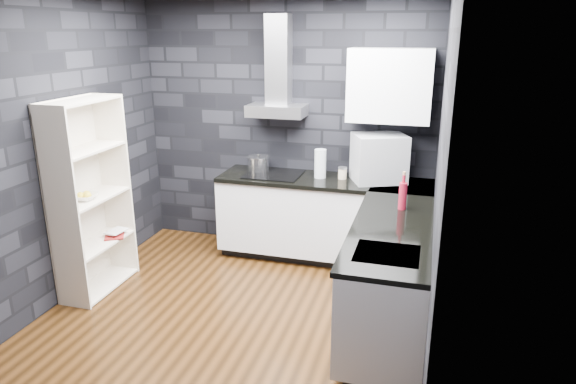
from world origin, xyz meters
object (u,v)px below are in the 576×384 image
at_px(storage_jar, 342,174).
at_px(red_bottle, 403,196).
at_px(appliance_garage, 379,159).
at_px(fruit_bowl, 85,197).
at_px(glass_vase, 320,164).
at_px(utensil_crock, 361,173).
at_px(bookshelf, 91,198).
at_px(pot, 258,164).

distance_m(storage_jar, red_bottle, 1.03).
relative_size(appliance_garage, fruit_bowl, 2.30).
bearing_deg(glass_vase, appliance_garage, 3.57).
xyz_separation_m(utensil_crock, appliance_garage, (0.18, -0.06, 0.17)).
relative_size(glass_vase, bookshelf, 0.17).
bearing_deg(glass_vase, bookshelf, -146.33).
xyz_separation_m(storage_jar, bookshelf, (-2.10, -1.26, -0.05)).
bearing_deg(appliance_garage, glass_vase, 159.91).
bearing_deg(appliance_garage, fruit_bowl, -174.76).
bearing_deg(bookshelf, storage_jar, 28.97).
height_order(appliance_garage, bookshelf, bookshelf).
bearing_deg(fruit_bowl, pot, 49.77).
xyz_separation_m(pot, bookshelf, (-1.17, -1.30, -0.08)).
distance_m(pot, bookshelf, 1.75).
relative_size(glass_vase, red_bottle, 1.27).
distance_m(appliance_garage, red_bottle, 0.87).
bearing_deg(storage_jar, pot, 177.47).
relative_size(pot, bookshelf, 0.13).
bearing_deg(bookshelf, fruit_bowl, -92.10).
height_order(bookshelf, fruit_bowl, bookshelf).
bearing_deg(appliance_garage, utensil_crock, 139.11).
distance_m(glass_vase, bookshelf, 2.25).
xyz_separation_m(appliance_garage, bookshelf, (-2.46, -1.28, -0.22)).
relative_size(pot, storage_jar, 2.18).
bearing_deg(red_bottle, glass_vase, 139.09).
bearing_deg(bookshelf, appliance_garage, 25.40).
height_order(glass_vase, storage_jar, glass_vase).
bearing_deg(pot, glass_vase, -5.03).
bearing_deg(pot, utensil_crock, 1.61).
bearing_deg(storage_jar, appliance_garage, 2.62).
height_order(utensil_crock, bookshelf, bookshelf).
xyz_separation_m(utensil_crock, red_bottle, (0.47, -0.86, 0.06)).
xyz_separation_m(storage_jar, utensil_crock, (0.18, 0.07, 0.01)).
height_order(glass_vase, appliance_garage, appliance_garage).
bearing_deg(utensil_crock, bookshelf, -149.63).
height_order(storage_jar, red_bottle, red_bottle).
relative_size(utensil_crock, fruit_bowl, 0.54).
relative_size(utensil_crock, appliance_garage, 0.23).
distance_m(utensil_crock, fruit_bowl, 2.68).
bearing_deg(fruit_bowl, utensil_crock, 31.79).
xyz_separation_m(appliance_garage, fruit_bowl, (-2.46, -1.36, -0.19)).
xyz_separation_m(pot, red_bottle, (1.58, -0.83, 0.04)).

